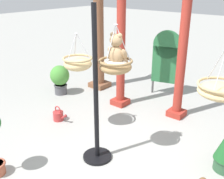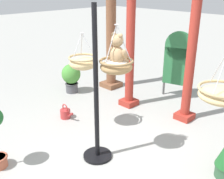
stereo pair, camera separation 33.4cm
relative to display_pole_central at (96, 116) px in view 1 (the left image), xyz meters
name	(u,v)px [view 1 (the left image)]	position (x,y,z in m)	size (l,w,h in m)	color
ground_plane	(110,161)	(0.20, 0.06, -0.72)	(40.00, 40.00, 0.00)	#9E9E99
display_pole_central	(96,116)	(0.00, 0.00, 0.00)	(0.44, 0.44, 2.34)	black
hanging_basket_with_teddy	(116,66)	(0.15, 0.25, 0.73)	(0.48, 0.48, 0.68)	#A37F51
teddy_bear	(117,51)	(0.15, 0.27, 0.93)	(0.31, 0.27, 0.45)	tan
hanging_basket_left_high	(78,63)	(-0.81, 0.44, 0.55)	(0.50, 0.50, 0.62)	tan
hanging_basket_right_low	(221,90)	(1.42, 0.84, 0.51)	(0.61, 0.61, 0.72)	tan
greenhouse_pillar_left	(183,50)	(0.28, 2.05, 0.64)	(0.33, 0.33, 2.81)	#9E2D23
greenhouse_pillar_right	(121,38)	(-0.94, 1.76, 0.75)	(0.34, 0.34, 3.04)	#9E2D23
greenhouse_pillar_far_back	(99,34)	(-2.01, 2.27, 0.65)	(0.46, 0.46, 2.83)	brown
potted_plant_fern_front	(60,78)	(-2.41, 1.32, -0.32)	(0.45, 0.45, 0.70)	#4C4C51
display_sign_board	(166,58)	(-0.49, 2.89, 0.19)	(0.63, 0.22, 1.53)	#286B3D
watering_can	(59,115)	(-1.40, 0.41, -0.62)	(0.35, 0.20, 0.30)	#B23333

